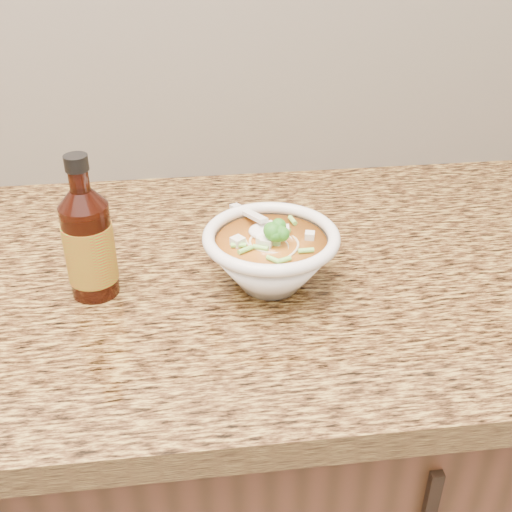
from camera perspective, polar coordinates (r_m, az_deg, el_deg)
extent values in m
cube|color=beige|center=(1.14, -20.12, 17.64)|extent=(4.00, 0.02, 0.50)
cube|color=black|center=(1.26, -16.49, -19.95)|extent=(4.00, 0.65, 0.86)
cube|color=olive|center=(0.96, -20.49, -2.80)|extent=(4.00, 0.68, 0.04)
cylinder|color=white|center=(0.87, 1.30, -2.31)|extent=(0.07, 0.07, 0.01)
torus|color=white|center=(0.84, 1.36, 1.72)|extent=(0.18, 0.18, 0.02)
torus|color=beige|center=(0.83, 0.75, 1.07)|extent=(0.10, 0.10, 0.00)
torus|color=beige|center=(0.84, 0.42, 1.10)|extent=(0.07, 0.07, 0.00)
torus|color=beige|center=(0.84, 2.08, 1.06)|extent=(0.10, 0.10, 0.00)
torus|color=beige|center=(0.85, 1.60, 1.55)|extent=(0.13, 0.13, 0.00)
torus|color=beige|center=(0.85, 0.23, 1.26)|extent=(0.06, 0.06, 0.00)
torus|color=beige|center=(0.86, 1.10, 1.41)|extent=(0.07, 0.07, 0.00)
torus|color=beige|center=(0.85, 1.07, 1.02)|extent=(0.06, 0.06, 0.00)
torus|color=beige|center=(0.85, 0.63, 0.78)|extent=(0.06, 0.06, 0.00)
cube|color=silver|center=(0.87, 2.56, 2.68)|extent=(0.02, 0.02, 0.01)
cube|color=silver|center=(0.82, 0.99, 0.80)|extent=(0.02, 0.02, 0.02)
cube|color=silver|center=(0.84, 3.90, 1.66)|extent=(0.02, 0.02, 0.01)
cube|color=silver|center=(0.86, 1.96, 2.35)|extent=(0.02, 0.02, 0.02)
cube|color=silver|center=(0.87, -0.98, 2.87)|extent=(0.02, 0.02, 0.02)
cube|color=silver|center=(0.85, 0.58, 1.99)|extent=(0.02, 0.02, 0.01)
cube|color=silver|center=(0.82, 3.68, 0.71)|extent=(0.01, 0.01, 0.01)
cube|color=silver|center=(0.88, 0.93, 3.13)|extent=(0.02, 0.02, 0.01)
cube|color=silver|center=(0.84, -0.43, 1.88)|extent=(0.02, 0.02, 0.01)
cube|color=silver|center=(0.81, 3.64, 0.48)|extent=(0.02, 0.02, 0.02)
ellipsoid|color=#196014|center=(0.82, 1.78, 2.09)|extent=(0.03, 0.03, 0.03)
cylinder|color=#83DC54|center=(0.88, 2.77, 2.98)|extent=(0.02, 0.02, 0.01)
cylinder|color=#83DC54|center=(0.86, -1.26, 2.52)|extent=(0.01, 0.02, 0.01)
cylinder|color=#83DC54|center=(0.85, -0.06, 2.07)|extent=(0.01, 0.02, 0.01)
cylinder|color=#83DC54|center=(0.87, -0.22, 2.98)|extent=(0.01, 0.02, 0.01)
cylinder|color=#83DC54|center=(0.84, -1.08, 1.75)|extent=(0.02, 0.02, 0.01)
cylinder|color=#83DC54|center=(0.83, -1.49, 1.31)|extent=(0.02, 0.01, 0.01)
cylinder|color=#83DC54|center=(0.85, 4.03, 2.11)|extent=(0.02, 0.01, 0.01)
cylinder|color=#83DC54|center=(0.86, 3.59, 2.37)|extent=(0.02, 0.02, 0.01)
ellipsoid|color=white|center=(0.85, 0.70, 2.22)|extent=(0.04, 0.04, 0.01)
cube|color=white|center=(0.89, -0.71, 3.85)|extent=(0.04, 0.10, 0.03)
cylinder|color=black|center=(0.85, -14.54, 0.51)|extent=(0.07, 0.07, 0.13)
cylinder|color=black|center=(0.81, -15.47, 6.51)|extent=(0.03, 0.03, 0.03)
cylinder|color=black|center=(0.80, -15.70, 7.99)|extent=(0.03, 0.03, 0.02)
cylinder|color=red|center=(0.86, -14.51, 0.36)|extent=(0.08, 0.08, 0.08)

